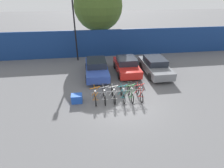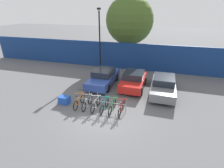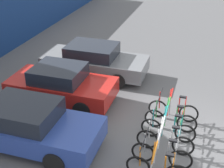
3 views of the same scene
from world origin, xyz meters
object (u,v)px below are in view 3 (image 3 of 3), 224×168
(bicycle_green, at_px, (171,120))
(car_grey, at_px, (94,60))
(bicycle_red, at_px, (173,110))
(car_blue, at_px, (27,125))
(bike_rack, at_px, (162,132))
(bicycle_white, at_px, (165,141))
(car_red, at_px, (61,84))
(bicycle_silver, at_px, (161,155))
(bicycle_teal, at_px, (168,129))

(bicycle_green, distance_m, car_grey, 4.86)
(bicycle_red, bearing_deg, car_blue, 119.28)
(bicycle_green, bearing_deg, bike_rack, 171.76)
(bicycle_white, bearing_deg, car_blue, 101.36)
(bicycle_white, relative_size, car_red, 0.44)
(car_grey, bearing_deg, bicycle_green, -129.17)
(bicycle_silver, xyz_separation_m, bicycle_teal, (1.22, 0.00, 0.00))
(bicycle_red, bearing_deg, bicycle_white, 176.09)
(bicycle_teal, relative_size, bicycle_red, 1.00)
(bike_rack, distance_m, bicycle_silver, 0.92)
(bicycle_green, relative_size, car_blue, 0.39)
(bike_rack, bearing_deg, bicycle_red, -5.71)
(car_red, distance_m, car_grey, 2.48)
(bicycle_green, bearing_deg, car_blue, 118.05)
(bike_rack, height_order, bicycle_silver, bicycle_silver)
(bicycle_white, bearing_deg, bicycle_teal, -0.68)
(bicycle_red, height_order, car_blue, car_blue)
(bicycle_silver, distance_m, bicycle_red, 2.39)
(bicycle_red, bearing_deg, bicycle_teal, 176.09)
(bicycle_red, bearing_deg, car_grey, 53.02)
(bicycle_silver, relative_size, car_grey, 0.38)
(bicycle_teal, xyz_separation_m, bicycle_red, (1.16, 0.00, 0.00))
(bicycle_red, relative_size, car_grey, 0.38)
(car_blue, distance_m, car_grey, 5.09)
(car_red, height_order, car_grey, same)
(bike_rack, relative_size, bicycle_green, 2.06)
(bicycle_green, bearing_deg, bicycle_red, 1.42)
(bicycle_red, xyz_separation_m, car_red, (0.00, 4.16, 0.31))
(bicycle_teal, bearing_deg, car_grey, 43.51)
(bicycle_white, height_order, car_red, car_red)
(car_red, bearing_deg, car_grey, -9.26)
(bicycle_teal, relative_size, car_red, 0.44)
(bicycle_white, relative_size, bicycle_red, 1.00)
(bicycle_silver, height_order, bicycle_teal, same)
(bike_rack, relative_size, car_red, 0.90)
(bicycle_teal, xyz_separation_m, car_blue, (-1.47, 4.02, 0.31))
(bike_rack, distance_m, bicycle_teal, 0.37)
(bicycle_green, height_order, car_grey, car_grey)
(bicycle_silver, distance_m, car_blue, 4.04)
(car_red, bearing_deg, car_blue, -177.10)
(bicycle_teal, height_order, bicycle_red, same)
(bicycle_green, xyz_separation_m, car_grey, (3.06, 3.76, 0.31))
(bicycle_silver, bearing_deg, bicycle_green, -0.17)
(bicycle_teal, distance_m, bicycle_red, 1.16)
(bicycle_teal, relative_size, car_blue, 0.39)
(bike_rack, distance_m, bicycle_white, 0.34)
(bicycle_teal, bearing_deg, car_red, 71.69)
(car_grey, bearing_deg, bicycle_silver, -142.13)
(car_grey, bearing_deg, bicycle_red, -123.07)
(bicycle_silver, bearing_deg, car_red, 59.95)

